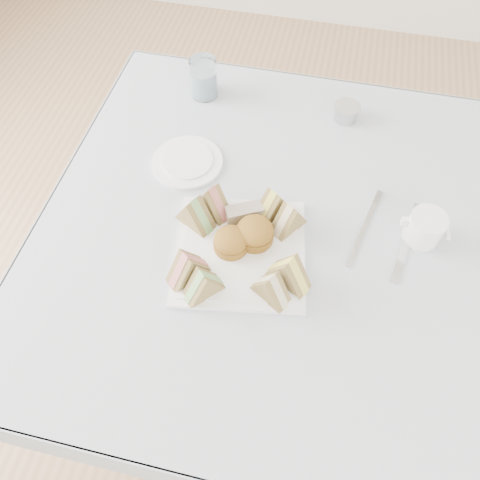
% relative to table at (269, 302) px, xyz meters
% --- Properties ---
extents(floor, '(4.00, 4.00, 0.00)m').
position_rel_table_xyz_m(floor, '(0.00, 0.00, -0.37)').
color(floor, '#9E7751').
rests_on(floor, ground).
extents(table, '(0.90, 0.90, 0.74)m').
position_rel_table_xyz_m(table, '(0.00, 0.00, 0.00)').
color(table, brown).
rests_on(table, floor).
extents(tablecloth, '(1.02, 1.02, 0.01)m').
position_rel_table_xyz_m(tablecloth, '(0.00, 0.00, 0.37)').
color(tablecloth, '#B4BDCB').
rests_on(tablecloth, table).
extents(serving_plate, '(0.30, 0.30, 0.01)m').
position_rel_table_xyz_m(serving_plate, '(-0.06, -0.09, 0.38)').
color(serving_plate, white).
rests_on(serving_plate, tablecloth).
extents(sandwich_fl_a, '(0.09, 0.09, 0.08)m').
position_rel_table_xyz_m(sandwich_fl_a, '(-0.15, -0.17, 0.43)').
color(sandwich_fl_a, olive).
rests_on(sandwich_fl_a, serving_plate).
extents(sandwich_fl_b, '(0.08, 0.08, 0.07)m').
position_rel_table_xyz_m(sandwich_fl_b, '(-0.11, -0.19, 0.42)').
color(sandwich_fl_b, olive).
rests_on(sandwich_fl_b, serving_plate).
extents(sandwich_fr_a, '(0.10, 0.08, 0.08)m').
position_rel_table_xyz_m(sandwich_fr_a, '(0.04, -0.14, 0.43)').
color(sandwich_fr_a, olive).
rests_on(sandwich_fr_a, serving_plate).
extents(sandwich_fr_b, '(0.09, 0.07, 0.07)m').
position_rel_table_xyz_m(sandwich_fr_b, '(0.02, -0.17, 0.42)').
color(sandwich_fr_b, olive).
rests_on(sandwich_fr_b, serving_plate).
extents(sandwich_bl_a, '(0.10, 0.08, 0.08)m').
position_rel_table_xyz_m(sandwich_bl_a, '(-0.17, -0.04, 0.43)').
color(sandwich_bl_a, olive).
rests_on(sandwich_bl_a, serving_plate).
extents(sandwich_bl_b, '(0.10, 0.08, 0.08)m').
position_rel_table_xyz_m(sandwich_bl_b, '(-0.14, -0.00, 0.43)').
color(sandwich_bl_b, olive).
rests_on(sandwich_bl_b, serving_plate).
extents(sandwich_br_a, '(0.08, 0.09, 0.07)m').
position_rel_table_xyz_m(sandwich_br_a, '(0.02, -0.01, 0.42)').
color(sandwich_br_a, olive).
rests_on(sandwich_br_a, serving_plate).
extents(sandwich_br_b, '(0.08, 0.09, 0.07)m').
position_rel_table_xyz_m(sandwich_br_b, '(-0.02, 0.02, 0.42)').
color(sandwich_br_b, olive).
rests_on(sandwich_br_b, serving_plate).
extents(scone_left, '(0.09, 0.09, 0.05)m').
position_rel_table_xyz_m(scone_left, '(-0.08, -0.09, 0.41)').
color(scone_left, '#9D701D').
rests_on(scone_left, serving_plate).
extents(scone_right, '(0.10, 0.10, 0.05)m').
position_rel_table_xyz_m(scone_right, '(-0.04, -0.06, 0.41)').
color(scone_right, '#9D701D').
rests_on(scone_right, serving_plate).
extents(pastry_slice, '(0.08, 0.06, 0.04)m').
position_rel_table_xyz_m(pastry_slice, '(-0.07, -0.01, 0.41)').
color(pastry_slice, tan).
rests_on(pastry_slice, serving_plate).
extents(side_plate, '(0.18, 0.18, 0.01)m').
position_rel_table_xyz_m(side_plate, '(-0.24, 0.13, 0.38)').
color(side_plate, white).
rests_on(side_plate, tablecloth).
extents(water_glass, '(0.08, 0.08, 0.10)m').
position_rel_table_xyz_m(water_glass, '(-0.26, 0.37, 0.43)').
color(water_glass, white).
rests_on(water_glass, tablecloth).
extents(tea_strainer, '(0.08, 0.08, 0.04)m').
position_rel_table_xyz_m(tea_strainer, '(0.11, 0.36, 0.39)').
color(tea_strainer, '#B3B3B3').
rests_on(tea_strainer, tablecloth).
extents(knife, '(0.06, 0.21, 0.00)m').
position_rel_table_xyz_m(knife, '(0.27, 0.02, 0.38)').
color(knife, '#B3B3B3').
rests_on(knife, tablecloth).
extents(fork, '(0.05, 0.18, 0.00)m').
position_rel_table_xyz_m(fork, '(0.18, 0.02, 0.38)').
color(fork, '#B3B3B3').
rests_on(fork, tablecloth).
extents(creamer_jug, '(0.08, 0.08, 0.07)m').
position_rel_table_xyz_m(creamer_jug, '(0.30, 0.04, 0.41)').
color(creamer_jug, white).
rests_on(creamer_jug, tablecloth).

